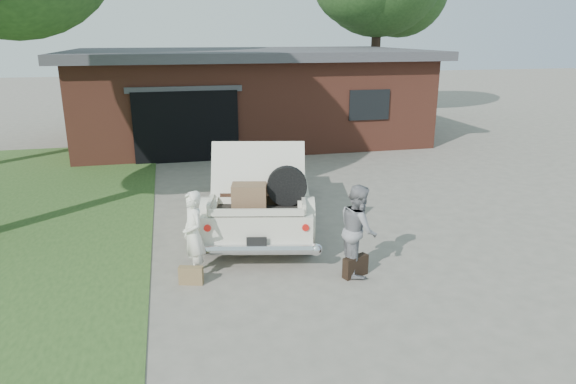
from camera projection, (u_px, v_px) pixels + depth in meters
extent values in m
plane|color=gray|center=(296.00, 261.00, 9.08)|extent=(90.00, 90.00, 0.00)
cube|color=#2D4C1E|center=(5.00, 227.00, 10.67)|extent=(6.00, 16.00, 0.02)
cube|color=brown|center=(248.00, 98.00, 19.56)|extent=(12.00, 7.00, 3.00)
cube|color=#4C4C51|center=(247.00, 54.00, 19.07)|extent=(12.80, 7.80, 0.30)
cube|color=black|center=(186.00, 127.00, 15.92)|extent=(3.20, 0.30, 2.20)
cube|color=#4C4C51|center=(184.00, 89.00, 15.52)|extent=(3.50, 0.12, 0.18)
cube|color=black|center=(369.00, 105.00, 17.02)|extent=(1.40, 0.08, 1.00)
cylinder|color=#38281E|center=(375.00, 60.00, 24.32)|extent=(0.44, 0.44, 5.36)
cube|color=beige|center=(262.00, 192.00, 10.92)|extent=(2.91, 5.25, 0.65)
cube|color=#ACA697|center=(262.00, 163.00, 11.04)|extent=(2.03, 2.29, 0.52)
cube|color=black|center=(263.00, 154.00, 11.95)|extent=(1.52, 0.41, 0.44)
cube|color=black|center=(260.00, 175.00, 10.14)|extent=(1.52, 0.41, 0.44)
cylinder|color=black|center=(211.00, 235.00, 9.39)|extent=(0.35, 0.69, 0.65)
cylinder|color=black|center=(307.00, 234.00, 9.41)|extent=(0.35, 0.69, 0.65)
cylinder|color=black|center=(229.00, 184.00, 12.61)|extent=(0.35, 0.69, 0.65)
cylinder|color=black|center=(300.00, 183.00, 12.63)|extent=(0.35, 0.69, 0.65)
cylinder|color=silver|center=(257.00, 250.00, 8.57)|extent=(2.03, 0.61, 0.18)
cylinder|color=#A5140F|center=(208.00, 227.00, 8.51)|extent=(0.14, 0.12, 0.12)
cylinder|color=#A5140F|center=(305.00, 227.00, 8.54)|extent=(0.14, 0.12, 0.12)
cube|color=black|center=(257.00, 242.00, 8.51)|extent=(0.33, 0.09, 0.17)
cube|color=black|center=(258.00, 205.00, 9.02)|extent=(1.74, 1.40, 0.04)
cube|color=beige|center=(212.00, 200.00, 8.98)|extent=(0.29, 1.08, 0.18)
cube|color=beige|center=(303.00, 200.00, 9.00)|extent=(0.29, 1.08, 0.18)
cube|color=beige|center=(256.00, 212.00, 8.48)|extent=(1.56, 0.40, 0.12)
cube|color=beige|center=(258.00, 172.00, 9.13)|extent=(1.75, 0.91, 1.03)
cube|color=#452B1D|center=(237.00, 196.00, 9.21)|extent=(0.62, 0.47, 0.18)
cube|color=brown|center=(249.00, 196.00, 8.82)|extent=(0.66, 0.50, 0.41)
cube|color=black|center=(270.00, 196.00, 9.15)|extent=(0.71, 0.54, 0.20)
cube|color=#996C4D|center=(269.00, 189.00, 9.01)|extent=(0.55, 0.42, 0.17)
cylinder|color=black|center=(287.00, 186.00, 8.87)|extent=(0.71, 0.30, 0.70)
imported|color=white|center=(193.00, 235.00, 8.32)|extent=(0.49, 0.61, 1.46)
imported|color=gray|center=(358.00, 229.00, 8.45)|extent=(0.66, 0.80, 1.53)
cube|color=olive|center=(191.00, 275.00, 8.21)|extent=(0.41, 0.23, 0.30)
cube|color=black|center=(355.00, 266.00, 8.47)|extent=(0.48, 0.31, 0.35)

